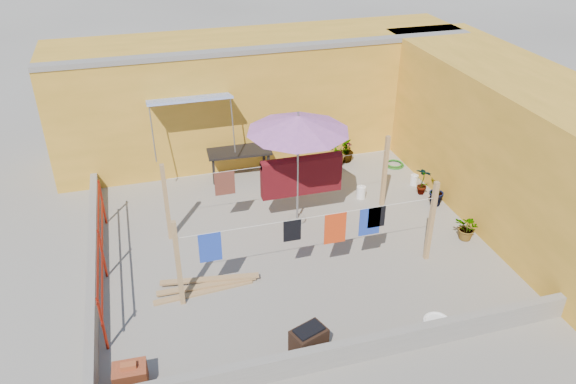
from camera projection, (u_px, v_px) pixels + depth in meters
The scene contains 21 objects.
ground at pixel (291, 240), 12.18m from camera, with size 80.00×80.00×0.00m, color #9E998E.
wall_back at pixel (261, 94), 15.39m from camera, with size 11.00×3.27×3.21m.
wall_right at pixel (513, 145), 12.62m from camera, with size 2.40×9.00×3.20m, color gold.
parapet_front at pixel (353, 351), 9.09m from camera, with size 8.30×0.16×0.44m, color gray.
parapet_left at pixel (93, 263), 11.09m from camera, with size 0.16×7.30×0.44m, color gray.
red_railing at pixel (101, 247), 10.73m from camera, with size 0.05×4.20×1.10m.
clothesline_rig at pixel (301, 183), 12.18m from camera, with size 5.09×2.35×1.80m.
patio_umbrella at pixel (298, 124), 11.66m from camera, with size 2.80×2.80×2.65m.
outdoor_table at pixel (239, 152), 14.39m from camera, with size 1.65×0.89×0.75m.
brick_stack at pixel (130, 376), 8.67m from camera, with size 0.53×0.40×0.45m.
lumber_pile at pixel (207, 285), 10.75m from camera, with size 2.07×0.59×0.12m.
brazier at pixel (309, 341), 9.24m from camera, with size 0.67×0.56×0.51m.
white_basin at pixel (437, 322), 9.91m from camera, with size 0.49×0.49×0.08m.
water_jug_a at pixel (414, 180), 14.24m from camera, with size 0.19×0.19×0.31m.
water_jug_b at pixel (361, 192), 13.66m from camera, with size 0.22×0.22×0.35m.
green_hose at pixel (394, 164), 15.20m from camera, with size 0.53×0.53×0.08m.
plant_back_a at pixel (337, 153), 15.05m from camera, with size 0.67×0.58×0.74m, color #1A5919.
plant_back_b at pixel (346, 150), 15.27m from camera, with size 0.38×0.38×0.69m, color #1A5919.
plant_right_a at pixel (423, 181), 13.71m from camera, with size 0.39×0.27×0.74m, color #1A5919.
plant_right_b at pixel (436, 192), 13.21m from camera, with size 0.43×0.34×0.78m, color #1A5919.
plant_right_c at pixel (468, 228), 12.06m from camera, with size 0.52×0.45×0.58m, color #1A5919.
Camera 1 is at (-2.83, -9.61, 7.00)m, focal length 35.00 mm.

